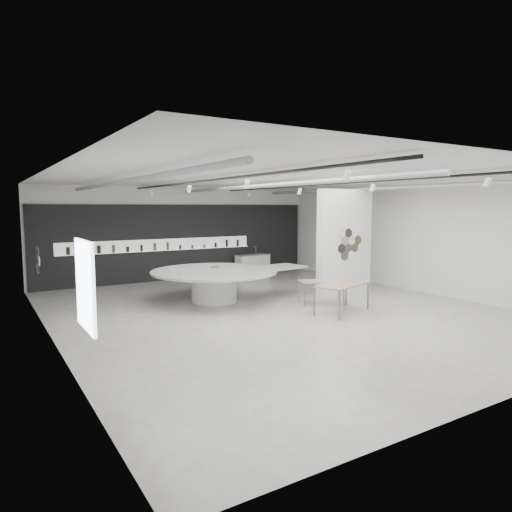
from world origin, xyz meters
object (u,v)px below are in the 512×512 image
kitchen_counter (253,264)px  sample_table_wood (342,286)px  partition_column (344,242)px  display_island (217,281)px  sample_table_stone (322,283)px

kitchen_counter → sample_table_wood: bearing=-107.5°
partition_column → sample_table_wood: partition_column is taller
display_island → sample_table_wood: 4.00m
partition_column → sample_table_wood: (-2.06, -2.18, -1.03)m
sample_table_wood → sample_table_stone: 1.25m
partition_column → sample_table_wood: 3.17m
sample_table_stone → partition_column: bearing=28.6°
partition_column → display_island: (-4.41, 1.06, -1.14)m
sample_table_wood → kitchen_counter: (1.68, 7.69, -0.32)m
partition_column → kitchen_counter: bearing=93.9°
sample_table_wood → sample_table_stone: (0.29, 1.21, -0.10)m
display_island → sample_table_stone: size_ratio=3.46×
display_island → sample_table_stone: (2.64, -2.02, 0.01)m
display_island → kitchen_counter: bearing=40.3°
display_island → kitchen_counter: (4.03, 4.46, -0.21)m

